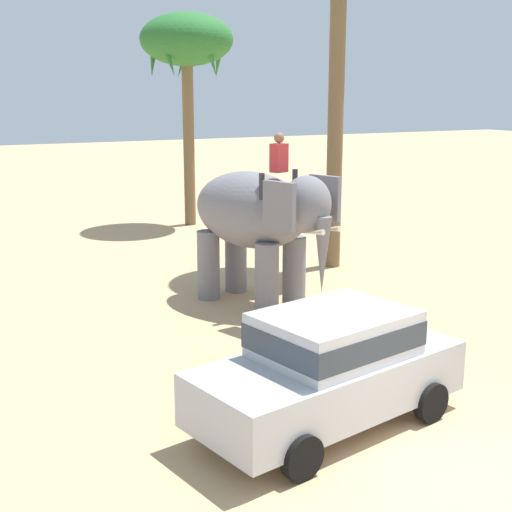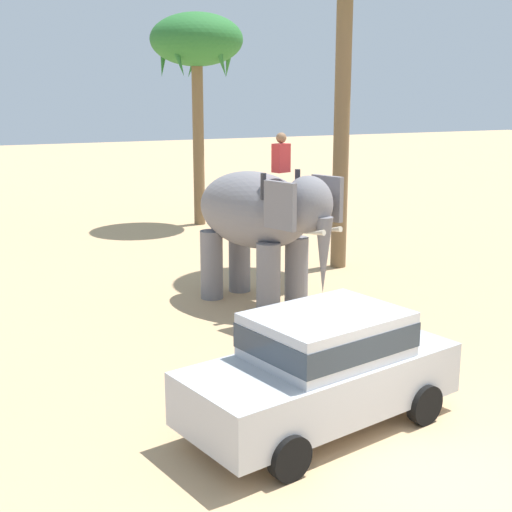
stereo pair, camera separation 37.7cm
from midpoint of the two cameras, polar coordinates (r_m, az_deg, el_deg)
The scene contains 4 objects.
ground_plane at distance 9.56m, azimuth 16.41°, elevation -17.09°, with size 120.00×120.00×0.00m, color tan.
car_sedan_foreground at distance 10.23m, azimuth 6.48°, elevation -8.76°, with size 4.36×2.49×1.70m.
elephant_with_mahout at distance 15.60m, azimuth 1.08°, elevation 3.06°, with size 2.61×4.01×3.88m.
palm_tree_near_hut at distance 25.38m, azimuth -4.37°, elevation 16.59°, with size 3.20×3.20×7.34m.
Camera 2 is at (-5.54, -6.11, 4.74)m, focal length 49.63 mm.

